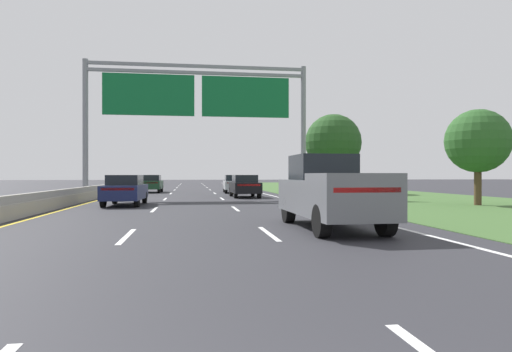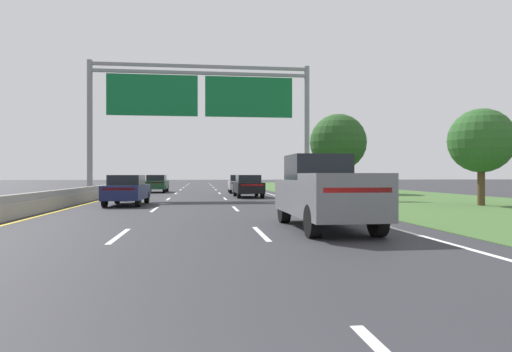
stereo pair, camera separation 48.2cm
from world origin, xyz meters
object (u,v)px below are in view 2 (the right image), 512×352
(overhead_sign_gantry, at_px, (201,102))
(car_black_right_lane_sedan, at_px, (248,186))
(car_navy_left_lane_sedan, at_px, (127,189))
(roadside_tree_mid, at_px, (338,142))
(roadside_tree_near, at_px, (481,141))
(pickup_truck_grey, at_px, (324,192))
(car_silver_right_lane_sedan, at_px, (239,184))
(car_darkgreen_left_lane_sedan, at_px, (157,183))

(overhead_sign_gantry, height_order, car_black_right_lane_sedan, overhead_sign_gantry)
(car_navy_left_lane_sedan, xyz_separation_m, roadside_tree_mid, (15.56, 13.59, 3.56))
(roadside_tree_near, xyz_separation_m, roadside_tree_mid, (-2.45, 16.29, 1.07))
(pickup_truck_grey, bearing_deg, car_black_right_lane_sedan, 0.10)
(pickup_truck_grey, relative_size, car_silver_right_lane_sedan, 1.22)
(pickup_truck_grey, xyz_separation_m, car_navy_left_lane_sedan, (-7.42, 11.27, -0.26))
(overhead_sign_gantry, xyz_separation_m, roadside_tree_near, (14.14, -9.52, -3.23))
(car_navy_left_lane_sedan, bearing_deg, overhead_sign_gantry, -28.19)
(overhead_sign_gantry, height_order, car_navy_left_lane_sedan, overhead_sign_gantry)
(car_silver_right_lane_sedan, bearing_deg, car_darkgreen_left_lane_sedan, 75.58)
(car_silver_right_lane_sedan, distance_m, roadside_tree_near, 21.24)
(car_silver_right_lane_sedan, bearing_deg, car_black_right_lane_sedan, -178.58)
(car_black_right_lane_sedan, distance_m, car_navy_left_lane_sedan, 10.43)
(pickup_truck_grey, bearing_deg, car_navy_left_lane_sedan, 32.60)
(car_navy_left_lane_sedan, relative_size, roadside_tree_near, 0.90)
(car_black_right_lane_sedan, height_order, car_navy_left_lane_sedan, same)
(overhead_sign_gantry, relative_size, car_navy_left_lane_sedan, 3.39)
(car_navy_left_lane_sedan, bearing_deg, car_darkgreen_left_lane_sedan, 1.78)
(pickup_truck_grey, distance_m, roadside_tree_near, 13.80)
(car_silver_right_lane_sedan, bearing_deg, roadside_tree_mid, -100.48)
(pickup_truck_grey, xyz_separation_m, car_black_right_lane_sedan, (-0.28, 18.88, -0.26))
(overhead_sign_gantry, xyz_separation_m, car_black_right_lane_sedan, (3.27, 0.80, -5.72))
(car_black_right_lane_sedan, relative_size, roadside_tree_near, 0.89)
(car_black_right_lane_sedan, bearing_deg, roadside_tree_near, -134.09)
(pickup_truck_grey, distance_m, car_navy_left_lane_sedan, 13.49)
(overhead_sign_gantry, bearing_deg, car_black_right_lane_sedan, 13.70)
(pickup_truck_grey, bearing_deg, car_darkgreen_left_lane_sedan, 13.95)
(car_black_right_lane_sedan, height_order, roadside_tree_near, roadside_tree_near)
(car_silver_right_lane_sedan, xyz_separation_m, roadside_tree_mid, (8.39, -1.80, 3.56))
(car_silver_right_lane_sedan, height_order, roadside_tree_mid, roadside_tree_mid)
(car_black_right_lane_sedan, distance_m, roadside_tree_near, 15.19)
(roadside_tree_mid, bearing_deg, overhead_sign_gantry, -149.90)
(car_silver_right_lane_sedan, xyz_separation_m, roadside_tree_near, (10.84, -18.09, 2.49))
(car_silver_right_lane_sedan, height_order, car_darkgreen_left_lane_sedan, same)
(overhead_sign_gantry, relative_size, car_silver_right_lane_sedan, 3.38)
(pickup_truck_grey, relative_size, roadside_tree_near, 1.09)
(car_darkgreen_left_lane_sedan, height_order, roadside_tree_mid, roadside_tree_mid)
(car_darkgreen_left_lane_sedan, bearing_deg, car_black_right_lane_sedan, -142.75)
(roadside_tree_near, bearing_deg, car_black_right_lane_sedan, 136.51)
(car_navy_left_lane_sedan, xyz_separation_m, car_darkgreen_left_lane_sedan, (-0.13, 17.49, 0.00))
(car_darkgreen_left_lane_sedan, bearing_deg, pickup_truck_grey, -164.38)
(car_silver_right_lane_sedan, distance_m, car_black_right_lane_sedan, 7.78)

